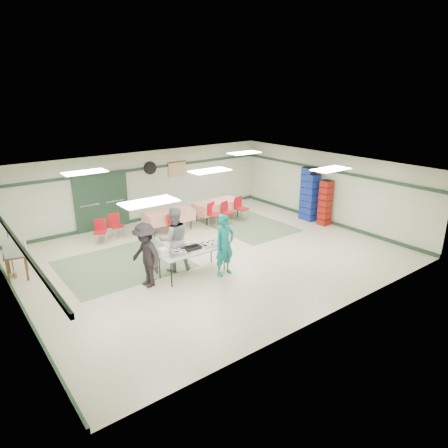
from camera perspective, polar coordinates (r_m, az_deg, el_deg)
floor at (r=12.60m, az=-1.88°, el=-4.42°), size 11.00×11.00×0.00m
ceiling at (r=11.80m, az=-2.02°, el=7.72°), size 11.00×11.00×0.00m
wall_back at (r=15.89m, az=-11.42°, el=5.28°), size 11.00×0.00×11.00m
wall_front at (r=9.07m, az=14.82°, el=-5.38°), size 11.00×0.00×11.00m
wall_left at (r=10.20m, az=-28.10°, el=-4.31°), size 0.00×9.00×9.00m
wall_right at (r=15.84m, az=14.56°, el=5.00°), size 0.00×9.00×9.00m
trim_back at (r=15.72m, az=-11.54°, el=7.74°), size 11.00×0.06×0.10m
baseboard_back at (r=16.21m, az=-11.08°, el=0.83°), size 11.00×0.06×0.12m
trim_left at (r=9.98m, az=-28.55°, el=-0.57°), size 0.06×9.00×0.10m
baseboard_left at (r=10.73m, az=-26.88°, el=-10.65°), size 0.06×9.00×0.12m
trim_right at (r=15.67m, az=14.70°, el=7.47°), size 0.06×9.00×0.10m
baseboard_right at (r=16.16m, az=14.13°, el=0.54°), size 0.06×9.00×0.12m
green_patch_a at (r=12.31m, az=-14.21°, el=-5.59°), size 3.50×3.00×0.01m
green_patch_b at (r=15.32m, az=3.41°, el=-0.14°), size 2.50×3.50×0.01m
double_door_left at (r=15.12m, az=-18.73°, el=2.78°), size 0.90×0.06×2.10m
double_door_right at (r=15.43m, az=-15.41°, el=3.42°), size 0.90×0.06×2.10m
door_frame at (r=15.25m, az=-17.04°, el=3.09°), size 2.00×0.03×2.15m
wall_fan at (r=15.83m, az=-10.51°, el=7.88°), size 0.50×0.10×0.50m
scroll_banner at (r=16.43m, az=-6.72°, el=7.75°), size 0.80×0.02×0.60m
serving_table at (r=11.09m, az=-4.56°, el=-3.79°), size 2.00×0.82×0.76m
sheet_tray_right at (r=11.37m, az=-1.87°, el=-2.87°), size 0.60×0.46×0.02m
sheet_tray_mid at (r=11.15m, az=-5.17°, el=-3.38°), size 0.55×0.41×0.02m
sheet_tray_left at (r=10.77m, az=-6.67°, el=-4.25°), size 0.59×0.44×0.02m
baking_pan at (r=11.07m, az=-4.53°, el=-3.38°), size 0.45×0.28×0.08m
foam_box_stack at (r=10.70m, az=-8.71°, el=-3.99°), size 0.22×0.21×0.20m
volunteer_teal at (r=11.01m, az=0.09°, el=-3.00°), size 0.67×0.47×1.76m
volunteer_grey at (r=11.34m, az=-7.13°, el=-2.17°), size 1.07×0.94×1.88m
volunteer_dark at (r=10.56m, az=-11.10°, el=-4.40°), size 0.76×1.19×1.75m
dining_table_a at (r=15.79m, az=-0.95°, el=2.64°), size 1.97×0.99×0.77m
dining_table_b at (r=14.66m, az=-7.90°, el=1.17°), size 1.83×0.88×0.77m
chair_a at (r=15.38m, az=0.34°, el=2.01°), size 0.49×0.49×0.86m
chair_b at (r=15.01m, az=-1.55°, el=1.73°), size 0.54×0.54×0.91m
chair_c at (r=15.78m, az=2.30°, el=2.61°), size 0.50×0.50×0.92m
chair_d at (r=14.14m, az=-7.21°, el=0.27°), size 0.49×0.49×0.83m
chair_loose_a at (r=14.34m, az=-15.30°, el=0.12°), size 0.42×0.42×0.88m
chair_loose_b at (r=13.96m, az=-17.24°, el=-0.67°), size 0.53×0.53×0.84m
crate_stack_blue_a at (r=15.94m, az=12.45°, el=3.70°), size 0.47×0.47×1.87m
crate_stack_red at (r=15.55m, az=14.27°, el=2.95°), size 0.39×0.39×1.74m
crate_stack_blue_b at (r=16.08m, az=11.73°, el=4.29°), size 0.48×0.48×2.08m
printer_table at (r=12.32m, az=-27.64°, el=-4.05°), size 0.71×0.95×0.74m
office_printer at (r=12.02m, az=-27.69°, el=-2.98°), size 0.62×0.57×0.41m
broom at (r=12.40m, az=-28.22°, el=-3.34°), size 0.09×0.24×1.47m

